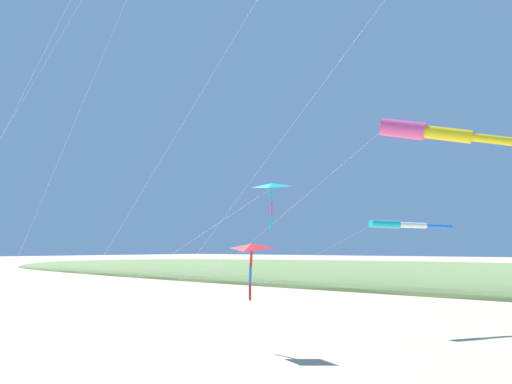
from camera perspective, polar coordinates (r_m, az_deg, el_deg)
name	(u,v)px	position (r m, az deg, el deg)	size (l,w,h in m)	color
ground_plane	(91,378)	(21.97, -18.99, -20.15)	(600.00, 600.00, 0.00)	#C6B58C
dune_ridge_grassy	(468,289)	(69.22, 23.86, -10.47)	(28.00, 240.00, 6.83)	#6B844C
kite_delta_striped_overhead	(271,187)	(21.41, 1.83, 0.56)	(9.34, 8.83, 8.22)	#1EB7C6
kite_delta_checkered_midright	(251,248)	(25.75, -0.56, -6.71)	(13.34, 7.03, 5.61)	red
kite_windsock_green_low_center	(427,132)	(23.18, 19.60, 6.73)	(8.18, 16.63, 11.31)	#EF4C93
kite_windsock_rainbow_low_near	(400,225)	(34.00, 16.71, -3.75)	(20.60, 9.46, 7.13)	#1EB7C6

